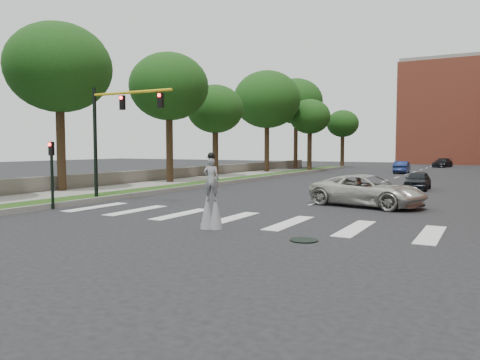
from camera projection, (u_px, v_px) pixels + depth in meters
ground_plane at (249, 224)px, 17.98m from camera, size 160.00×160.00×0.00m
grass_median at (236, 180)px, 40.98m from camera, size 2.00×60.00×0.25m
median_curb at (247, 180)px, 40.48m from camera, size 0.20×60.00×0.28m
sidewalk_left at (133, 187)px, 33.61m from camera, size 4.00×60.00×0.18m
stone_wall at (197, 172)px, 45.30m from camera, size 0.50×56.00×1.10m
manhole at (304, 240)px, 14.80m from camera, size 0.90×0.90×0.04m
building_backdrop at (479, 113)px, 83.04m from camera, size 26.00×14.00×18.00m
traffic_signal at (112, 125)px, 24.95m from camera, size 5.30×0.23×6.20m
secondary_signal at (52, 169)px, 22.27m from camera, size 0.25×0.21×3.23m
stilt_performer at (211, 200)px, 16.94m from camera, size 0.82×0.62×2.78m
suv_crossing at (368, 191)px, 23.40m from camera, size 6.16×3.88×1.59m
car_near at (418, 180)px, 32.66m from camera, size 1.59×3.85×1.31m
car_mid at (402, 167)px, 53.16m from camera, size 1.71×4.32×1.40m
car_far at (443, 163)px, 69.42m from camera, size 2.94×4.96×1.35m
tree_1 at (59, 68)px, 29.73m from camera, size 6.66×6.66×10.86m
tree_2 at (169, 87)px, 37.21m from camera, size 6.32×6.32×10.48m
tree_3 at (215, 110)px, 44.03m from camera, size 5.34×5.34×8.83m
tree_4 at (267, 100)px, 53.55m from camera, size 7.70×7.70×11.71m
tree_5 at (296, 102)px, 63.92m from camera, size 7.29×7.29×12.35m
tree_6 at (310, 117)px, 56.37m from camera, size 4.92×4.92×8.76m
tree_7 at (343, 124)px, 68.29m from camera, size 4.64×4.64×8.40m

